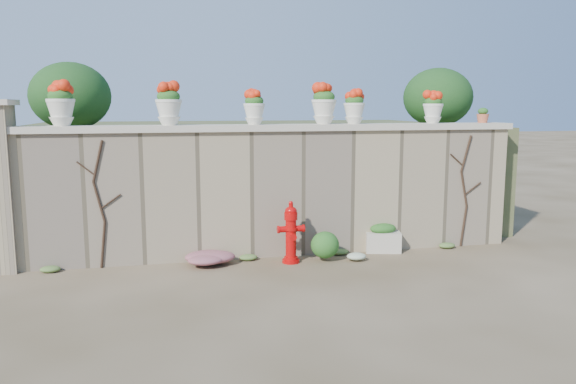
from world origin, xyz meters
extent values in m
plane|color=#4D3D26|center=(0.00, 0.00, 0.00)|extent=(80.00, 80.00, 0.00)
cube|color=gray|center=(0.00, 1.80, 1.00)|extent=(8.00, 0.40, 2.00)
cube|color=beige|center=(0.00, 1.80, 2.05)|extent=(8.10, 0.52, 0.10)
cube|color=#384C23|center=(0.00, 5.00, 1.00)|extent=(9.00, 6.00, 2.00)
ellipsoid|color=#143814|center=(-3.20, 3.00, 2.55)|extent=(1.30, 1.30, 1.10)
ellipsoid|color=#143814|center=(3.40, 3.00, 2.55)|extent=(1.30, 1.30, 1.10)
cylinder|color=black|center=(-2.66, 1.58, 0.35)|extent=(0.12, 0.04, 0.70)
cylinder|color=black|center=(-2.69, 1.58, 1.00)|extent=(0.17, 0.04, 0.61)
cylinder|color=black|center=(-2.67, 1.58, 1.60)|extent=(0.18, 0.04, 0.61)
cylinder|color=black|center=(-2.52, 1.58, 1.00)|extent=(0.30, 0.02, 0.22)
cylinder|color=black|center=(-2.85, 1.58, 1.50)|extent=(0.25, 0.02, 0.21)
cylinder|color=black|center=(3.24, 1.58, 0.35)|extent=(0.12, 0.04, 0.70)
cylinder|color=black|center=(3.22, 1.58, 1.00)|extent=(0.17, 0.04, 0.61)
cylinder|color=black|center=(3.23, 1.58, 1.60)|extent=(0.18, 0.04, 0.61)
cylinder|color=black|center=(3.38, 1.58, 1.00)|extent=(0.30, 0.02, 0.22)
cylinder|color=black|center=(3.05, 1.58, 1.50)|extent=(0.25, 0.02, 0.21)
cylinder|color=#B80707|center=(0.12, 1.24, 0.02)|extent=(0.27, 0.27, 0.05)
cylinder|color=#B80707|center=(0.12, 1.24, 0.38)|extent=(0.16, 0.16, 0.60)
cylinder|color=#B80707|center=(0.12, 1.24, 0.53)|extent=(0.20, 0.20, 0.04)
cylinder|color=#B80707|center=(0.12, 1.24, 0.73)|extent=(0.20, 0.20, 0.12)
ellipsoid|color=#B80707|center=(0.12, 1.24, 0.83)|extent=(0.18, 0.18, 0.13)
cylinder|color=#B80707|center=(0.12, 1.24, 0.90)|extent=(0.07, 0.07, 0.10)
cylinder|color=#B80707|center=(-0.01, 1.24, 0.53)|extent=(0.14, 0.10, 0.10)
cylinder|color=#B80707|center=(0.26, 1.25, 0.53)|extent=(0.14, 0.10, 0.10)
cylinder|color=#B80707|center=(0.13, 1.14, 0.43)|extent=(0.09, 0.10, 0.09)
cube|color=beige|center=(1.76, 1.55, 0.17)|extent=(0.63, 0.46, 0.33)
ellipsoid|color=#1E5119|center=(1.76, 1.55, 0.39)|extent=(0.49, 0.36, 0.17)
ellipsoid|color=#1E5119|center=(0.70, 1.25, 0.29)|extent=(0.61, 0.55, 0.58)
ellipsoid|color=#C62776|center=(-1.19, 1.32, 0.14)|extent=(1.02, 0.68, 0.27)
ellipsoid|color=white|center=(1.09, 1.09, 0.08)|extent=(0.46, 0.37, 0.17)
ellipsoid|color=#1E5119|center=(-3.17, 1.80, 2.53)|extent=(0.35, 0.35, 0.21)
ellipsoid|color=red|center=(-3.17, 1.80, 2.62)|extent=(0.30, 0.30, 0.22)
ellipsoid|color=#1E5119|center=(-1.64, 1.80, 2.53)|extent=(0.34, 0.34, 0.21)
ellipsoid|color=red|center=(-1.64, 1.80, 2.61)|extent=(0.30, 0.30, 0.21)
ellipsoid|color=#1E5119|center=(-0.33, 1.80, 2.46)|extent=(0.29, 0.29, 0.17)
ellipsoid|color=red|center=(-0.33, 1.80, 2.54)|extent=(0.25, 0.25, 0.18)
ellipsoid|color=#1E5119|center=(0.79, 1.80, 2.53)|extent=(0.35, 0.35, 0.21)
ellipsoid|color=red|center=(0.79, 1.80, 2.62)|extent=(0.30, 0.30, 0.22)
ellipsoid|color=#1E5119|center=(1.31, 1.80, 2.47)|extent=(0.30, 0.30, 0.18)
ellipsoid|color=red|center=(1.31, 1.80, 2.55)|extent=(0.26, 0.26, 0.19)
ellipsoid|color=#1E5119|center=(2.70, 1.80, 2.46)|extent=(0.29, 0.29, 0.17)
ellipsoid|color=red|center=(2.70, 1.80, 2.53)|extent=(0.25, 0.25, 0.18)
ellipsoid|color=#1E5119|center=(3.63, 1.80, 2.29)|extent=(0.17, 0.17, 0.12)
camera|label=1|loc=(-1.77, -6.92, 2.39)|focal=35.00mm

